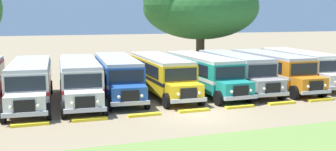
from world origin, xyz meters
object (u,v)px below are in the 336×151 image
Objects in this scene: parked_bus_slot_5 at (203,72)px; parked_bus_slot_6 at (235,70)px; parked_bus_slot_1 at (31,80)px; parked_bus_slot_4 at (161,73)px; parked_bus_slot_2 at (80,78)px; parked_bus_slot_8 at (300,66)px; parked_bus_slot_7 at (271,68)px; parked_bus_slot_3 at (118,74)px; broad_shade_tree at (198,4)px.

parked_bus_slot_5 is 1.00× the size of parked_bus_slot_6.
parked_bus_slot_5 is at bearing 94.51° from parked_bus_slot_1.
parked_bus_slot_5 is at bearing 85.45° from parked_bus_slot_4.
parked_bus_slot_1 and parked_bus_slot_6 have the same top height.
parked_bus_slot_5 is (12.72, 0.09, 0.00)m from parked_bus_slot_1.
parked_bus_slot_4 is at bearing 96.68° from parked_bus_slot_1.
parked_bus_slot_2 is 1.01× the size of parked_bus_slot_5.
parked_bus_slot_2 is at bearing -85.64° from parked_bus_slot_6.
parked_bus_slot_8 is at bearing 96.85° from parked_bus_slot_2.
parked_bus_slot_7 is (15.61, 0.11, 0.00)m from parked_bus_slot_2.
parked_bus_slot_4 and parked_bus_slot_7 have the same top height.
parked_bus_slot_6 is at bearing 95.09° from parked_bus_slot_1.
parked_bus_slot_2 is 1.00× the size of parked_bus_slot_6.
parked_bus_slot_7 is (12.74, -0.78, 0.00)m from parked_bus_slot_3.
parked_bus_slot_3 is at bearing -96.92° from parked_bus_slot_5.
parked_bus_slot_1 is 1.01× the size of parked_bus_slot_4.
parked_bus_slot_2 and parked_bus_slot_3 have the same top height.
parked_bus_slot_2 is 6.19m from parked_bus_slot_4.
broad_shade_tree reaches higher than parked_bus_slot_3.
parked_bus_slot_5 and parked_bus_slot_6 have the same top height.
parked_bus_slot_2 is 12.41m from parked_bus_slot_6.
parked_bus_slot_6 is at bearing -93.07° from parked_bus_slot_7.
parked_bus_slot_3 is 1.01× the size of parked_bus_slot_5.
parked_bus_slot_3 is at bearing 101.47° from parked_bus_slot_1.
parked_bus_slot_3 is 9.54m from parked_bus_slot_6.
parked_bus_slot_8 is at bearing 95.96° from parked_bus_slot_1.
broad_shade_tree is at bearing 157.23° from parked_bus_slot_5.
parked_bus_slot_6 is (6.24, -0.15, 0.00)m from parked_bus_slot_4.
broad_shade_tree is (-4.73, 11.47, 5.55)m from parked_bus_slot_8.
parked_bus_slot_3 is 16.21m from parked_bus_slot_8.
parked_bus_slot_2 is 19.10m from parked_bus_slot_8.
parked_bus_slot_7 is at bearing 88.18° from parked_bus_slot_6.
parked_bus_slot_6 is at bearing 96.08° from parked_bus_slot_2.
parked_bus_slot_1 is at bearing -82.82° from parked_bus_slot_8.
parked_bus_slot_4 is at bearing 99.19° from parked_bus_slot_2.
parked_bus_slot_1 and parked_bus_slot_3 have the same top height.
parked_bus_slot_3 is 17.10m from broad_shade_tree.
parked_bus_slot_8 is (6.68, 0.45, 0.00)m from parked_bus_slot_6.
broad_shade_tree is at bearing -172.64° from parked_bus_slot_7.
parked_bus_slot_2 is 1.01× the size of parked_bus_slot_4.
parked_bus_slot_2 and parked_bus_slot_8 have the same top height.
parked_bus_slot_6 is at bearing 89.76° from parked_bus_slot_4.
parked_bus_slot_6 is at bearing 92.63° from parked_bus_slot_5.
parked_bus_slot_7 is at bearing 91.38° from parked_bus_slot_3.
parked_bus_slot_1 is 18.85m from parked_bus_slot_7.
parked_bus_slot_4 is at bearing -83.35° from parked_bus_slot_8.
parked_bus_slot_1 and parked_bus_slot_5 have the same top height.
parked_bus_slot_4 is 1.00× the size of parked_bus_slot_6.
parked_bus_slot_2 is (3.23, -0.09, 0.00)m from parked_bus_slot_1.
broad_shade_tree is at bearing -152.26° from parked_bus_slot_8.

